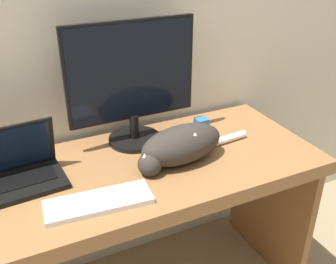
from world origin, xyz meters
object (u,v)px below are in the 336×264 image
Objects in this scene: monitor at (132,83)px; cat at (181,144)px; laptop at (15,173)px; external_keyboard at (99,202)px.

monitor is 0.32m from cat.
monitor reaches higher than laptop.
monitor reaches higher than external_keyboard.
monitor is 0.56m from laptop.
laptop is at bearing 163.27° from cat.
monitor is at bearing 58.23° from external_keyboard.
monitor is 1.59× the size of laptop.
monitor is 0.51m from external_keyboard.
laptop reaches higher than external_keyboard.
laptop is 0.93× the size of external_keyboard.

